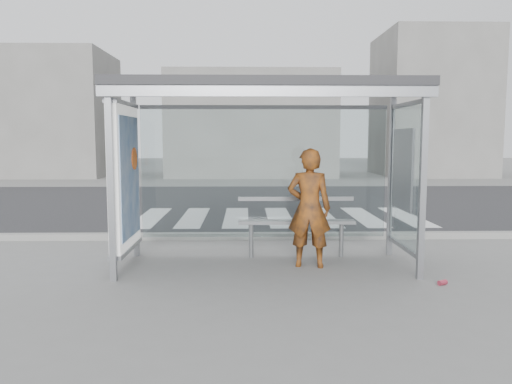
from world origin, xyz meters
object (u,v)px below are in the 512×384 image
at_px(bus_shelter, 239,128).
at_px(bench, 296,222).
at_px(person, 309,208).
at_px(soda_can, 442,283).

xyz_separation_m(bus_shelter, bench, (0.87, 0.52, -1.43)).
distance_m(bus_shelter, bench, 1.76).
bearing_deg(bus_shelter, bench, 30.82).
relative_size(person, bench, 0.94).
distance_m(bus_shelter, person, 1.51).
height_order(person, bench, person).
bearing_deg(bench, bus_shelter, -149.18).
distance_m(bus_shelter, soda_can, 3.39).
bearing_deg(person, bus_shelter, 5.79).
relative_size(bus_shelter, bench, 2.35).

